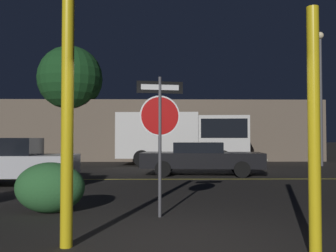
{
  "coord_description": "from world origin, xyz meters",
  "views": [
    {
      "loc": [
        -0.2,
        -5.11,
        1.44
      ],
      "look_at": [
        -0.02,
        4.61,
        1.76
      ],
      "focal_mm": 40.0,
      "sensor_mm": 36.0,
      "label": 1
    }
  ],
  "objects_px": {
    "delivery_truck": "(186,136)",
    "yellow_pole_left": "(67,120)",
    "stop_sign": "(160,119)",
    "passing_car_2": "(201,158)",
    "yellow_pole_right": "(314,130)",
    "hedge_bush_1": "(50,187)",
    "passing_car_1": "(5,162)",
    "tree_0": "(70,79)",
    "street_lamp": "(321,86)"
  },
  "relations": [
    {
      "from": "passing_car_2",
      "to": "yellow_pole_right",
      "type": "bearing_deg",
      "value": 7.19
    },
    {
      "from": "yellow_pole_left",
      "to": "hedge_bush_1",
      "type": "bearing_deg",
      "value": 111.28
    },
    {
      "from": "stop_sign",
      "to": "street_lamp",
      "type": "height_order",
      "value": "street_lamp"
    },
    {
      "from": "yellow_pole_right",
      "to": "delivery_truck",
      "type": "height_order",
      "value": "yellow_pole_right"
    },
    {
      "from": "passing_car_2",
      "to": "tree_0",
      "type": "bearing_deg",
      "value": -134.94
    },
    {
      "from": "stop_sign",
      "to": "hedge_bush_1",
      "type": "distance_m",
      "value": 2.54
    },
    {
      "from": "stop_sign",
      "to": "passing_car_2",
      "type": "xyz_separation_m",
      "value": [
        1.61,
        7.84,
        -1.13
      ]
    },
    {
      "from": "yellow_pole_right",
      "to": "street_lamp",
      "type": "distance_m",
      "value": 16.3
    },
    {
      "from": "yellow_pole_right",
      "to": "delivery_truck",
      "type": "bearing_deg",
      "value": 92.04
    },
    {
      "from": "yellow_pole_left",
      "to": "passing_car_2",
      "type": "height_order",
      "value": "yellow_pole_left"
    },
    {
      "from": "yellow_pole_left",
      "to": "hedge_bush_1",
      "type": "relative_size",
      "value": 2.52
    },
    {
      "from": "yellow_pole_left",
      "to": "passing_car_2",
      "type": "relative_size",
      "value": 0.68
    },
    {
      "from": "passing_car_2",
      "to": "yellow_pole_left",
      "type": "bearing_deg",
      "value": -10.74
    },
    {
      "from": "stop_sign",
      "to": "passing_car_1",
      "type": "xyz_separation_m",
      "value": [
        -4.74,
        4.6,
        -1.07
      ]
    },
    {
      "from": "passing_car_1",
      "to": "passing_car_2",
      "type": "relative_size",
      "value": 0.91
    },
    {
      "from": "delivery_truck",
      "to": "yellow_pole_left",
      "type": "bearing_deg",
      "value": -5.54
    },
    {
      "from": "street_lamp",
      "to": "tree_0",
      "type": "bearing_deg",
      "value": 162.95
    },
    {
      "from": "passing_car_2",
      "to": "delivery_truck",
      "type": "distance_m",
      "value": 5.47
    },
    {
      "from": "tree_0",
      "to": "hedge_bush_1",
      "type": "bearing_deg",
      "value": -77.56
    },
    {
      "from": "yellow_pole_right",
      "to": "passing_car_1",
      "type": "xyz_separation_m",
      "value": [
        -6.63,
        6.93,
        -0.81
      ]
    },
    {
      "from": "passing_car_2",
      "to": "street_lamp",
      "type": "relative_size",
      "value": 0.7
    },
    {
      "from": "hedge_bush_1",
      "to": "tree_0",
      "type": "distance_m",
      "value": 17.33
    },
    {
      "from": "stop_sign",
      "to": "yellow_pole_left",
      "type": "xyz_separation_m",
      "value": [
        -1.23,
        -1.87,
        -0.11
      ]
    },
    {
      "from": "yellow_pole_right",
      "to": "street_lamp",
      "type": "height_order",
      "value": "street_lamp"
    },
    {
      "from": "street_lamp",
      "to": "tree_0",
      "type": "distance_m",
      "value": 14.76
    },
    {
      "from": "delivery_truck",
      "to": "tree_0",
      "type": "distance_m",
      "value": 8.67
    },
    {
      "from": "yellow_pole_right",
      "to": "passing_car_2",
      "type": "distance_m",
      "value": 10.21
    },
    {
      "from": "yellow_pole_left",
      "to": "delivery_truck",
      "type": "height_order",
      "value": "yellow_pole_left"
    },
    {
      "from": "delivery_truck",
      "to": "stop_sign",
      "type": "bearing_deg",
      "value": -1.66
    },
    {
      "from": "yellow_pole_left",
      "to": "delivery_truck",
      "type": "xyz_separation_m",
      "value": [
        2.57,
        15.09,
        -0.1
      ]
    },
    {
      "from": "yellow_pole_left",
      "to": "yellow_pole_right",
      "type": "bearing_deg",
      "value": -8.34
    },
    {
      "from": "passing_car_1",
      "to": "tree_0",
      "type": "bearing_deg",
      "value": 1.66
    },
    {
      "from": "hedge_bush_1",
      "to": "street_lamp",
      "type": "height_order",
      "value": "street_lamp"
    },
    {
      "from": "hedge_bush_1",
      "to": "tree_0",
      "type": "xyz_separation_m",
      "value": [
        -3.59,
        16.28,
        4.73
      ]
    },
    {
      "from": "hedge_bush_1",
      "to": "tree_0",
      "type": "height_order",
      "value": "tree_0"
    },
    {
      "from": "yellow_pole_left",
      "to": "yellow_pole_right",
      "type": "xyz_separation_m",
      "value": [
        3.13,
        -0.46,
        -0.15
      ]
    },
    {
      "from": "yellow_pole_right",
      "to": "passing_car_2",
      "type": "relative_size",
      "value": 0.62
    },
    {
      "from": "yellow_pole_right",
      "to": "passing_car_2",
      "type": "height_order",
      "value": "yellow_pole_right"
    },
    {
      "from": "passing_car_2",
      "to": "tree_0",
      "type": "height_order",
      "value": "tree_0"
    },
    {
      "from": "yellow_pole_left",
      "to": "tree_0",
      "type": "height_order",
      "value": "tree_0"
    },
    {
      "from": "passing_car_2",
      "to": "stop_sign",
      "type": "bearing_deg",
      "value": -6.03
    },
    {
      "from": "yellow_pole_left",
      "to": "passing_car_1",
      "type": "distance_m",
      "value": 7.42
    },
    {
      "from": "hedge_bush_1",
      "to": "tree_0",
      "type": "relative_size",
      "value": 0.18
    },
    {
      "from": "tree_0",
      "to": "yellow_pole_left",
      "type": "bearing_deg",
      "value": -76.42
    },
    {
      "from": "delivery_truck",
      "to": "street_lamp",
      "type": "bearing_deg",
      "value": 87.47
    },
    {
      "from": "passing_car_1",
      "to": "tree_0",
      "type": "distance_m",
      "value": 12.96
    },
    {
      "from": "street_lamp",
      "to": "tree_0",
      "type": "xyz_separation_m",
      "value": [
        -14.08,
        4.32,
        1.03
      ]
    },
    {
      "from": "passing_car_1",
      "to": "delivery_truck",
      "type": "height_order",
      "value": "delivery_truck"
    },
    {
      "from": "stop_sign",
      "to": "hedge_bush_1",
      "type": "relative_size",
      "value": 1.92
    },
    {
      "from": "passing_car_1",
      "to": "passing_car_2",
      "type": "xyz_separation_m",
      "value": [
        6.34,
        3.23,
        -0.06
      ]
    }
  ]
}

